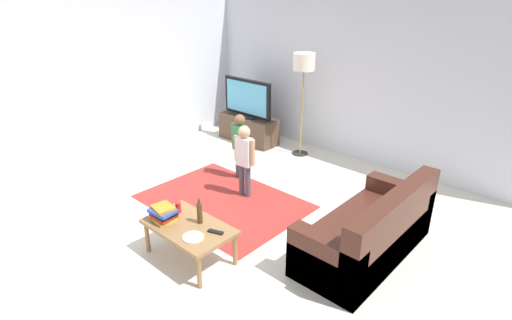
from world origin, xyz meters
The scene contains 16 objects.
ground centered at (0.00, 0.00, 0.00)m, with size 7.80×7.80×0.00m, color beige.
wall_back centered at (0.00, 3.00, 1.35)m, with size 6.00×0.12×2.70m, color silver.
wall_left centered at (-3.00, 0.00, 1.35)m, with size 0.12×6.00×2.70m, color silver.
area_rug centered at (-0.36, 0.31, 0.00)m, with size 2.20×1.60×0.01m, color #9E2D28.
tv_stand centered at (-1.76, 2.30, 0.24)m, with size 1.20×0.44×0.50m.
tv centered at (-1.76, 2.28, 0.85)m, with size 1.10×0.28×0.71m.
couch centered at (1.76, 0.57, 0.29)m, with size 0.80×1.80×0.86m.
floor_lamp centered at (-0.62, 2.45, 1.54)m, with size 0.36×0.36×1.78m.
child_near_tv centered at (-0.73, 1.03, 0.62)m, with size 0.35×0.17×1.04m.
child_center centered at (-0.27, 0.65, 0.63)m, with size 0.35×0.17×1.05m.
coffee_table centered at (0.30, -0.81, 0.37)m, with size 1.00×0.60×0.42m.
book_stack centered at (0.03, -0.92, 0.51)m, with size 0.30×0.25×0.17m.
bottle centered at (0.35, -0.69, 0.54)m, with size 0.06×0.06×0.29m.
tv_remote centered at (0.62, -0.71, 0.43)m, with size 0.17×0.05×0.02m, color black.
soda_can centered at (0.00, -0.71, 0.48)m, with size 0.07×0.07×0.12m, color red.
plate centered at (0.52, -0.93, 0.43)m, with size 0.22×0.22×0.02m.
Camera 1 is at (3.36, -3.07, 2.80)m, focal length 28.51 mm.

